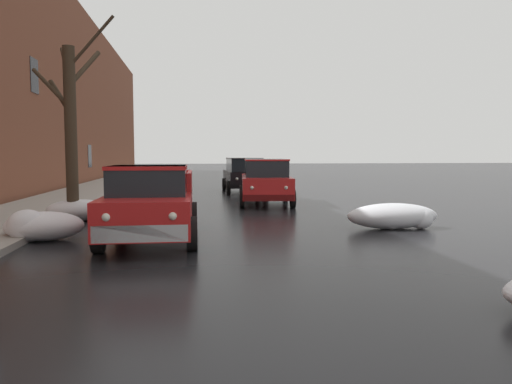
% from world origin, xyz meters
% --- Properties ---
extents(left_sidewalk_slab, '(3.33, 80.00, 0.16)m').
position_xyz_m(left_sidewalk_slab, '(-6.40, 18.00, 0.08)').
color(left_sidewalk_slab, gray).
rests_on(left_sidewalk_slab, ground).
extents(brick_townhouse_facade, '(0.63, 80.00, 11.92)m').
position_xyz_m(brick_townhouse_facade, '(-8.56, 18.00, 5.96)').
color(brick_townhouse_facade, brown).
rests_on(brick_townhouse_facade, ground).
extents(snow_bank_near_corner_left, '(1.94, 1.10, 0.65)m').
position_xyz_m(snow_bank_near_corner_left, '(-4.48, 11.29, 0.31)').
color(snow_bank_near_corner_left, white).
rests_on(snow_bank_near_corner_left, ground).
extents(snow_bank_along_left_kerb, '(2.51, 1.01, 0.69)m').
position_xyz_m(snow_bank_along_left_kerb, '(4.41, 8.52, 0.33)').
color(snow_bank_along_left_kerb, white).
rests_on(snow_bank_along_left_kerb, ground).
extents(snow_bank_mid_block_left, '(1.79, 1.24, 0.75)m').
position_xyz_m(snow_bank_mid_block_left, '(-4.53, 7.88, 0.34)').
color(snow_bank_mid_block_left, white).
rests_on(snow_bank_mid_block_left, ground).
extents(bare_tree_second_along_sidewalk, '(2.59, 1.77, 6.03)m').
position_xyz_m(bare_tree_second_along_sidewalk, '(-4.59, 11.25, 2.91)').
color(bare_tree_second_along_sidewalk, '#382B1E').
rests_on(bare_tree_second_along_sidewalk, ground).
extents(pickup_truck_red_approaching_near_lane, '(2.14, 5.14, 1.76)m').
position_xyz_m(pickup_truck_red_approaching_near_lane, '(-1.97, 7.66, 0.88)').
color(pickup_truck_red_approaching_near_lane, red).
rests_on(pickup_truck_red_approaching_near_lane, ground).
extents(suv_red_parked_kerbside_close, '(2.42, 4.88, 1.82)m').
position_xyz_m(suv_red_parked_kerbside_close, '(1.90, 15.40, 0.99)').
color(suv_red_parked_kerbside_close, red).
rests_on(suv_red_parked_kerbside_close, ground).
extents(suv_black_parked_kerbside_mid, '(2.12, 4.57, 1.82)m').
position_xyz_m(suv_black_parked_kerbside_mid, '(1.68, 21.59, 0.99)').
color(suv_black_parked_kerbside_mid, black).
rests_on(suv_black_parked_kerbside_mid, ground).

